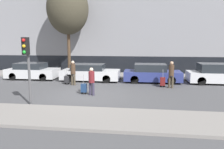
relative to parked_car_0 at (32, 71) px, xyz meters
name	(u,v)px	position (x,y,z in m)	size (l,w,h in m)	color
ground_plane	(88,95)	(5.81, -4.73, -0.63)	(80.00, 80.00, 0.00)	#4C4C4F
sidewalk_near	(66,117)	(5.81, -8.48, -0.57)	(28.00, 2.50, 0.12)	gray
sidewalk_far	(107,75)	(5.81, 2.27, -0.57)	(28.00, 3.00, 0.12)	gray
building_facade	(112,9)	(5.81, 5.77, 5.64)	(28.00, 2.65, 12.57)	gray
parked_car_0	(32,71)	(0.00, 0.00, 0.00)	(4.04, 1.89, 1.32)	silver
parked_car_1	(90,73)	(4.85, -0.16, 0.00)	(4.46, 1.86, 1.30)	silver
parked_car_2	(152,74)	(9.59, -0.15, 0.02)	(4.21, 1.82, 1.37)	navy
parked_car_3	(216,74)	(14.21, -0.10, 0.05)	(4.09, 1.83, 1.46)	silver
pedestrian_left	(73,71)	(4.07, -2.02, 0.35)	(0.34, 0.34, 1.72)	#4C4233
trolley_left	(67,79)	(3.54, -1.86, -0.27)	(0.34, 0.29, 1.14)	#262628
pedestrian_center	(92,80)	(6.00, -4.68, 0.27)	(0.34, 0.34, 1.58)	#383347
trolley_center	(84,88)	(5.48, -4.48, -0.26)	(0.34, 0.29, 1.15)	navy
pedestrian_right	(171,73)	(10.74, -2.11, 0.38)	(0.34, 0.34, 1.76)	#4C4233
trolley_right	(163,81)	(10.22, -1.93, -0.23)	(0.34, 0.29, 1.21)	maroon
traffic_light	(27,57)	(3.51, -7.10, 1.71)	(0.28, 0.47, 3.25)	#515154
parked_bicycle	(166,72)	(10.84, 1.88, -0.13)	(1.77, 0.06, 0.96)	black
bare_tree_near_crossing	(68,9)	(2.29, 2.53, 5.21)	(3.66, 3.66, 7.97)	#4C3826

